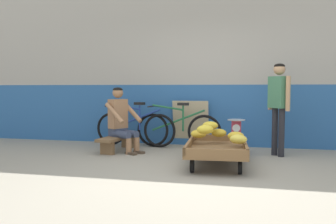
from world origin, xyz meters
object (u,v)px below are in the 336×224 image
Objects in this scene: sign_board at (191,123)px; plastic_crate at (236,145)px; customer_adult at (279,99)px; low_bench at (118,140)px; vendor_seated at (121,120)px; bicycle_far_left at (178,129)px; shopping_bag at (227,150)px; banana_cart at (217,149)px; bicycle_near_left at (135,128)px; weighing_scale at (236,128)px.

plastic_crate is at bearing -38.34° from sign_board.
customer_adult reaches higher than sign_board.
vendor_seated reaches higher than low_bench.
bicycle_far_left is 0.40m from sign_board.
vendor_seated is 4.75× the size of shopping_bag.
banana_cart reaches higher than shopping_bag.
vendor_seated is 1.10m from bicycle_far_left.
sign_board is at bearing 16.13° from bicycle_near_left.
vendor_seated is 0.69× the size of bicycle_near_left.
customer_adult is (0.92, 0.96, 0.71)m from banana_cart.
sign_board is (-0.67, 1.71, 0.20)m from banana_cart.
banana_cart reaches higher than plastic_crate.
bicycle_near_left is 6.90× the size of shopping_bag.
weighing_scale is at bearing 4.56° from low_bench.
plastic_crate is at bearing 67.92° from shopping_bag.
bicycle_near_left is at bearing 177.87° from bicycle_far_left.
sign_board is at bearing 154.49° from customer_adult.
plastic_crate reaches higher than low_bench.
shopping_bag is at bearing -22.17° from bicycle_near_left.
bicycle_near_left is 1.00× the size of bicycle_far_left.
bicycle_far_left is at bearing 166.69° from customer_adult.
bicycle_far_left is (-1.10, 0.38, 0.20)m from plastic_crate.
weighing_scale is 1.25× the size of shopping_bag.
banana_cart is 1.32× the size of low_bench.
sign_board reaches higher than plastic_crate.
customer_adult is at bearing 3.62° from vendor_seated.
sign_board is at bearing 60.11° from bicycle_far_left.
sign_board reaches higher than weighing_scale.
banana_cart is 1.68× the size of sign_board.
bicycle_near_left reaches higher than weighing_scale.
bicycle_far_left is at bearing 160.94° from plastic_crate.
sign_board is 3.69× the size of shopping_bag.
weighing_scale is 1.17m from bicycle_far_left.
customer_adult reaches higher than bicycle_near_left.
bicycle_near_left is (-1.72, 1.41, 0.11)m from banana_cart.
shopping_bag is at bearing -112.15° from weighing_scale.
vendor_seated is at bearing -173.96° from plastic_crate.
shopping_bag is (1.87, -0.12, -0.45)m from vendor_seated.
vendor_seated reaches higher than bicycle_near_left.
weighing_scale is 0.20× the size of customer_adult.
low_bench is at bearing -143.09° from sign_board.
sign_board is 1.34m from shopping_bag.
low_bench is 1.28× the size of sign_board.
customer_adult reaches higher than weighing_scale.
vendor_seated is at bearing -173.99° from weighing_scale.
vendor_seated is 3.80× the size of weighing_scale.
low_bench is 4.71× the size of shopping_bag.
customer_adult is at bearing -25.51° from sign_board.
plastic_crate is at bearing -19.06° from bicycle_far_left.
low_bench reaches higher than shopping_bag.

